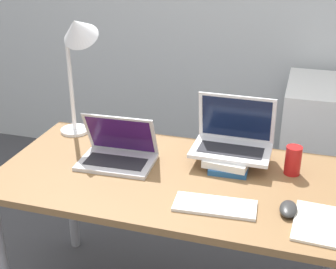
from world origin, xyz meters
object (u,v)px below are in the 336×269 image
object	(u,v)px
laptop_left	(118,153)
mini_fridge	(326,149)
book_stack	(230,159)
desk_lamp	(77,43)
notepad	(329,226)
laptop_on_books	(233,139)
soda_can	(293,160)
wireless_keyboard	(215,206)
mouse	(288,209)

from	to	relation	value
laptop_left	mini_fridge	xyz separation A→B (m)	(0.91, 1.08, -0.36)
book_stack	desk_lamp	size ratio (longest dim) A/B	0.40
book_stack	notepad	xyz separation A→B (m)	(0.40, -0.35, -0.02)
laptop_on_books	soda_can	xyz separation A→B (m)	(0.26, -0.04, -0.04)
wireless_keyboard	notepad	bearing A→B (deg)	-1.00
notepad	laptop_left	bearing A→B (deg)	164.91
book_stack	mini_fridge	world-z (taller)	mini_fridge
book_stack	mouse	xyz separation A→B (m)	(0.26, -0.30, -0.01)
notepad	mini_fridge	bearing A→B (deg)	88.28
desk_lamp	notepad	bearing A→B (deg)	-21.05
desk_lamp	mini_fridge	distance (m)	1.65
desk_lamp	mini_fridge	size ratio (longest dim) A/B	0.74
mini_fridge	laptop_on_books	bearing A→B (deg)	-115.55
laptop_left	wireless_keyboard	world-z (taller)	laptop_left
laptop_left	soda_can	size ratio (longest dim) A/B	2.66
laptop_left	book_stack	bearing A→B (deg)	13.72
mini_fridge	notepad	bearing A→B (deg)	-91.72
laptop_on_books	notepad	xyz separation A→B (m)	(0.40, -0.39, -0.10)
book_stack	desk_lamp	world-z (taller)	desk_lamp
wireless_keyboard	soda_can	world-z (taller)	soda_can
desk_lamp	mouse	bearing A→B (deg)	-21.36
mouse	soda_can	distance (m)	0.30
laptop_on_books	wireless_keyboard	bearing A→B (deg)	-89.33
laptop_left	mouse	world-z (taller)	laptop_left
desk_lamp	mini_fridge	xyz separation A→B (m)	(1.17, 0.88, -0.78)
wireless_keyboard	desk_lamp	xyz separation A→B (m)	(-0.73, 0.43, 0.45)
mouse	desk_lamp	bearing A→B (deg)	158.64
book_stack	notepad	bearing A→B (deg)	-40.83
book_stack	laptop_on_books	xyz separation A→B (m)	(0.00, 0.04, 0.07)
notepad	desk_lamp	bearing A→B (deg)	158.95
book_stack	soda_can	distance (m)	0.26
mouse	mini_fridge	size ratio (longest dim) A/B	0.13
book_stack	notepad	distance (m)	0.53
laptop_left	soda_can	distance (m)	0.73
wireless_keyboard	book_stack	bearing A→B (deg)	91.02
book_stack	laptop_on_books	distance (m)	0.08
laptop_left	wireless_keyboard	size ratio (longest dim) A/B	1.05
wireless_keyboard	notepad	distance (m)	0.40
laptop_on_books	wireless_keyboard	size ratio (longest dim) A/B	1.08
soda_can	wireless_keyboard	bearing A→B (deg)	-126.78
soda_can	book_stack	bearing A→B (deg)	179.20
desk_lamp	laptop_left	bearing A→B (deg)	-37.63
wireless_keyboard	mini_fridge	world-z (taller)	mini_fridge
soda_can	notepad	bearing A→B (deg)	-67.25
book_stack	mini_fridge	distance (m)	1.12
wireless_keyboard	laptop_on_books	bearing A→B (deg)	90.67
wireless_keyboard	desk_lamp	world-z (taller)	desk_lamp
laptop_left	book_stack	distance (m)	0.48
book_stack	mouse	size ratio (longest dim) A/B	2.23
wireless_keyboard	mini_fridge	distance (m)	1.41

